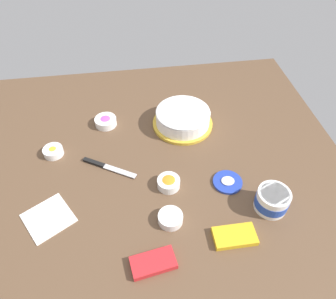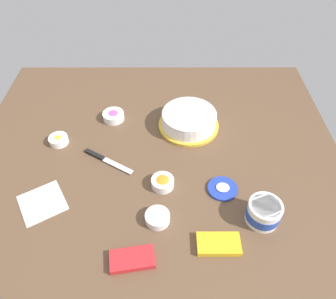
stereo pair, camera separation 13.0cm
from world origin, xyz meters
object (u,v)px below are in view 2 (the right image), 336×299
Objects in this scene: frosted_cake at (189,119)px; sprinkle_bowl_rainbow at (113,116)px; sprinkle_bowl_yellow at (59,140)px; candy_box_lower at (132,259)px; frosting_tub at (264,212)px; spreading_knife at (104,159)px; sprinkle_bowl_orange at (163,182)px; paper_napkin at (42,202)px; frosting_tub_lid at (222,188)px; sprinkle_bowl_pink at (157,218)px; candy_box_upper at (219,244)px.

frosted_cake is 0.35m from sprinkle_bowl_rainbow.
candy_box_lower is (-0.36, 0.53, -0.01)m from sprinkle_bowl_yellow.
frosting_tub is 0.65m from spreading_knife.
frosting_tub reaches higher than sprinkle_bowl_orange.
sprinkle_bowl_rainbow is 0.65× the size of paper_napkin.
sprinkle_bowl_yellow is at bearing -65.17° from candy_box_lower.
frosting_tub_lid is at bearing 107.45° from frosted_cake.
sprinkle_bowl_pink reaches higher than paper_napkin.
frosted_cake reaches higher than sprinkle_bowl_rainbow.
sprinkle_bowl_pink is at bearing 111.73° from sprinkle_bowl_rainbow.
frosting_tub reaches higher than candy_box_lower.
sprinkle_bowl_pink is 0.15m from sprinkle_bowl_orange.
frosting_tub_lid is at bearing -151.20° from sprinkle_bowl_pink.
candy_box_upper is (-0.28, -0.05, -0.00)m from candy_box_lower.
sprinkle_bowl_yellow is at bearing 35.66° from sprinkle_bowl_rainbow.
frosted_cake is 0.36m from sprinkle_bowl_orange.
sprinkle_bowl_yellow is at bearing -25.52° from frosting_tub.
sprinkle_bowl_yellow is at bearing -41.63° from sprinkle_bowl_pink.
candy_box_lower is 0.99× the size of candy_box_upper.
sprinkle_bowl_rainbow reaches higher than candy_box_lower.
paper_napkin is (-0.01, 0.31, -0.01)m from sprinkle_bowl_yellow.
frosting_tub is 0.78× the size of paper_napkin.
sprinkle_bowl_pink is 0.62× the size of candy_box_lower.
frosting_tub is 0.83× the size of candy_box_upper.
frosting_tub_lid reaches higher than spreading_knife.
sprinkle_bowl_rainbow reaches higher than frosting_tub_lid.
candy_box_upper is 0.94× the size of paper_napkin.
frosting_tub is 0.18m from frosting_tub_lid.
frosting_tub reaches higher than frosting_tub_lid.
sprinkle_bowl_pink is 1.00× the size of sprinkle_bowl_orange.
frosted_cake is 0.59m from candy_box_upper.
paper_napkin is (0.62, -0.17, -0.01)m from candy_box_upper.
sprinkle_bowl_orange is 1.07× the size of sprinkle_bowl_yellow.
sprinkle_bowl_pink is (0.13, 0.49, -0.02)m from frosted_cake.
frosting_tub is at bearing 115.69° from frosted_cake.
candy_box_upper is at bearing 138.47° from spreading_knife.
frosted_cake is 0.57m from sprinkle_bowl_yellow.
candy_box_lower is at bearing 72.02° from frosted_cake.
frosted_cake reaches higher than candy_box_upper.
sprinkle_bowl_pink is at bearing 28.80° from frosting_tub_lid.
frosting_tub_lid is 0.61m from sprinkle_bowl_rainbow.
sprinkle_bowl_rainbow reaches higher than candy_box_upper.
frosting_tub is 1.36× the size of sprinkle_bowl_orange.
spreading_knife is 0.23m from sprinkle_bowl_yellow.
spreading_knife is at bearing -41.68° from candy_box_upper.
frosting_tub is at bearing 175.12° from paper_napkin.
frosting_tub_lid is at bearing 162.22° from spreading_knife.
frosting_tub_lid is 1.30× the size of sprinkle_bowl_orange.
spreading_knife is 0.36m from sprinkle_bowl_pink.
spreading_knife is 2.45× the size of sprinkle_bowl_pink.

